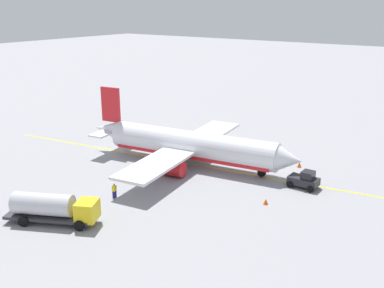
% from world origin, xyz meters
% --- Properties ---
extents(ground_plane, '(400.00, 400.00, 0.00)m').
position_xyz_m(ground_plane, '(0.00, 0.00, 0.00)').
color(ground_plane, '#939399').
extents(airplane, '(32.19, 29.30, 9.80)m').
position_xyz_m(airplane, '(-0.47, -0.07, 2.72)').
color(airplane, white).
rests_on(airplane, ground).
extents(fuel_tanker, '(9.77, 6.50, 3.15)m').
position_xyz_m(fuel_tanker, '(-1.54, -22.51, 1.72)').
color(fuel_tanker, '#2D2D33').
rests_on(fuel_tanker, ground).
extents(pushback_tug, '(3.61, 2.31, 2.20)m').
position_xyz_m(pushback_tug, '(16.03, 1.22, 1.01)').
color(pushback_tug, '#232328').
rests_on(pushback_tug, ground).
extents(refueling_worker, '(0.50, 0.60, 1.71)m').
position_xyz_m(refueling_worker, '(-0.90, -14.36, 0.82)').
color(refueling_worker, navy).
rests_on(refueling_worker, ground).
extents(safety_cone_nose, '(0.60, 0.60, 0.66)m').
position_xyz_m(safety_cone_nose, '(14.35, -5.87, 0.33)').
color(safety_cone_nose, '#F2590F').
rests_on(safety_cone_nose, ground).
extents(safety_cone_wingtip, '(0.66, 0.66, 0.74)m').
position_xyz_m(safety_cone_wingtip, '(12.76, 7.65, 0.37)').
color(safety_cone_wingtip, '#F2590F').
rests_on(safety_cone_wingtip, ground).
extents(taxi_line_marking, '(64.03, 9.61, 0.01)m').
position_xyz_m(taxi_line_marking, '(0.00, 0.00, 0.01)').
color(taxi_line_marking, yellow).
rests_on(taxi_line_marking, ground).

